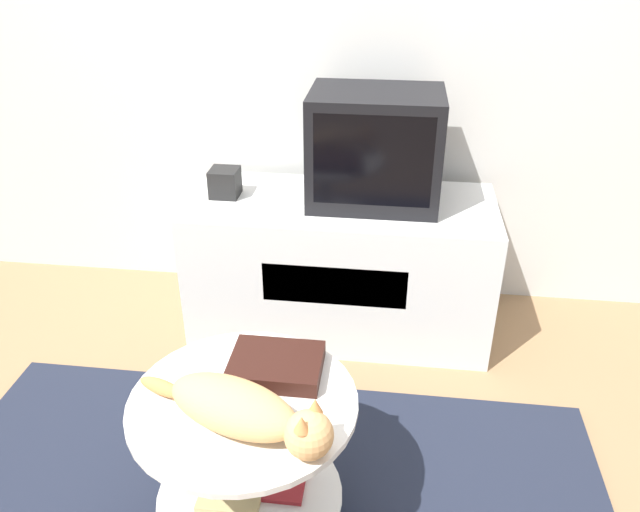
% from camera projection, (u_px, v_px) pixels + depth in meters
% --- Properties ---
extents(tv_stand, '(1.20, 0.52, 0.57)m').
position_uv_depth(tv_stand, '(340.00, 265.00, 2.57)').
color(tv_stand, silver).
rests_on(tv_stand, ground_plane).
extents(tv, '(0.49, 0.36, 0.43)m').
position_uv_depth(tv, '(375.00, 148.00, 2.34)').
color(tv, black).
rests_on(tv, tv_stand).
extents(speaker, '(0.11, 0.11, 0.11)m').
position_uv_depth(speaker, '(225.00, 183.00, 2.46)').
color(speaker, black).
rests_on(speaker, tv_stand).
extents(coffee_table, '(0.59, 0.59, 0.46)m').
position_uv_depth(coffee_table, '(247.00, 449.00, 1.67)').
color(coffee_table, '#B2B2B7').
rests_on(coffee_table, rug).
extents(dvd_box, '(0.25, 0.19, 0.05)m').
position_uv_depth(dvd_box, '(276.00, 365.00, 1.67)').
color(dvd_box, black).
rests_on(dvd_box, coffee_table).
extents(cat, '(0.53, 0.27, 0.14)m').
position_uv_depth(cat, '(246.00, 411.00, 1.47)').
color(cat, tan).
rests_on(cat, coffee_table).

